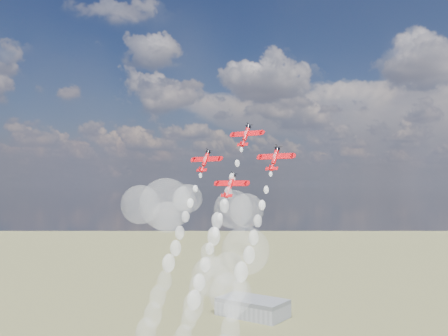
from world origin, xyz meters
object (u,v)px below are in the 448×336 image
(plane_slot, at_px, (230,185))
(plane_lead, at_px, (246,135))
(hangar, at_px, (253,307))
(plane_left, at_px, (205,161))
(plane_right, at_px, (275,158))

(plane_slot, bearing_deg, plane_lead, 90.00)
(hangar, bearing_deg, plane_left, -62.96)
(plane_lead, bearing_deg, plane_left, -161.35)
(hangar, xyz_separation_m, plane_left, (86.66, -169.75, 100.12))
(hangar, bearing_deg, plane_lead, -58.58)
(plane_right, distance_m, plane_slot, 17.23)
(hangar, distance_m, plane_slot, 221.31)
(plane_lead, bearing_deg, plane_right, -18.65)
(hangar, height_order, plane_right, plane_right)
(plane_right, bearing_deg, plane_left, 180.00)
(plane_lead, relative_size, plane_slot, 1.00)
(plane_lead, height_order, plane_left, plane_lead)
(plane_right, relative_size, plane_slot, 1.00)
(plane_left, xyz_separation_m, plane_slot, (14.12, -4.76, -8.66))
(plane_right, xyz_separation_m, plane_slot, (-14.12, -4.76, -8.66))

